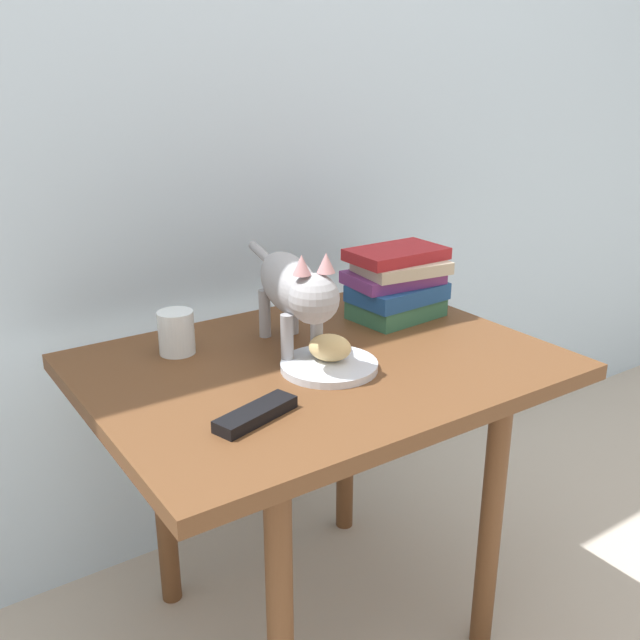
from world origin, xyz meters
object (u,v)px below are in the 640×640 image
Objects in this scene: bread_roll at (330,348)px; cat at (293,288)px; book_stack at (397,283)px; candle_jar at (176,335)px; plate at (329,366)px; tv_remote at (256,414)px; side_table at (320,397)px.

cat reaches higher than bread_roll.
book_stack reaches higher than candle_jar.
plate is 0.31m from candle_jar.
candle_jar is 0.33m from tv_remote.
plate is (-0.01, -0.05, 0.09)m from side_table.
candle_jar is at bearing 130.55° from plate.
candle_jar is at bearing 146.04° from cat.
book_stack is at bearing 28.31° from plate.
bread_roll is 0.53× the size of tv_remote.
side_table is 4.02× the size of book_stack.
bread_roll reaches higher than tv_remote.
cat is at bearing -170.23° from book_stack.
side_table is at bearing -68.67° from cat.
plate is at bearing -151.69° from book_stack.
book_stack reaches higher than side_table.
bread_roll is at bearing -97.79° from side_table.
book_stack is (0.28, 0.11, 0.16)m from side_table.
plate is at bearing 8.67° from tv_remote.
bread_roll is (0.01, 0.01, 0.03)m from plate.
book_stack is at bearing 27.71° from bread_roll.
tv_remote reaches higher than plate.
book_stack is at bearing 10.59° from tv_remote.
side_table is at bearing -41.12° from candle_jar.
bread_roll is 0.32m from book_stack.
bread_roll is 0.24m from tv_remote.
cat is 2.17× the size of book_stack.
book_stack is (0.29, 0.16, 0.07)m from plate.
book_stack is 0.57m from tv_remote.
cat is 5.50× the size of candle_jar.
tv_remote is at bearing -153.03° from book_stack.
side_table is at bearing -158.67° from book_stack.
candle_jar reaches higher than tv_remote.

